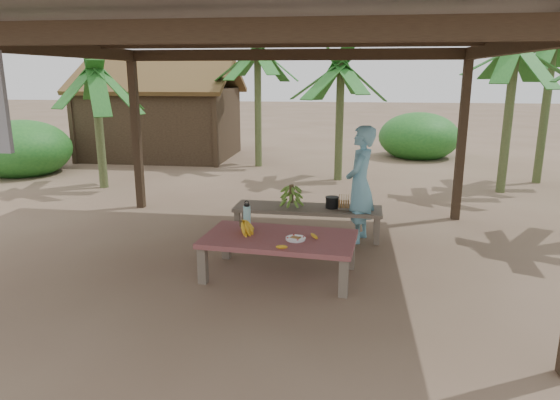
# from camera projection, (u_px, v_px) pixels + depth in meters

# --- Properties ---
(ground) EXTENTS (80.00, 80.00, 0.00)m
(ground) POSITION_uv_depth(u_px,v_px,m) (271.00, 258.00, 6.65)
(ground) COLOR brown
(ground) RESTS_ON ground
(pavilion) EXTENTS (6.60, 5.60, 2.95)m
(pavilion) POSITION_uv_depth(u_px,v_px,m) (269.00, 40.00, 5.96)
(pavilion) COLOR black
(pavilion) RESTS_ON ground
(work_table) EXTENTS (1.88, 1.16, 0.50)m
(work_table) POSITION_uv_depth(u_px,v_px,m) (279.00, 242.00, 5.98)
(work_table) COLOR brown
(work_table) RESTS_ON ground
(bench) EXTENTS (2.22, 0.66, 0.45)m
(bench) POSITION_uv_depth(u_px,v_px,m) (308.00, 211.00, 7.49)
(bench) COLOR brown
(bench) RESTS_ON ground
(ripe_banana_bunch) EXTENTS (0.35, 0.32, 0.18)m
(ripe_banana_bunch) POSITION_uv_depth(u_px,v_px,m) (241.00, 227.00, 6.04)
(ripe_banana_bunch) COLOR gold
(ripe_banana_bunch) RESTS_ON work_table
(plate) EXTENTS (0.23, 0.23, 0.04)m
(plate) POSITION_uv_depth(u_px,v_px,m) (296.00, 239.00, 5.83)
(plate) COLOR white
(plate) RESTS_ON work_table
(loose_banana_front) EXTENTS (0.15, 0.10, 0.04)m
(loose_banana_front) POSITION_uv_depth(u_px,v_px,m) (282.00, 247.00, 5.54)
(loose_banana_front) COLOR gold
(loose_banana_front) RESTS_ON work_table
(loose_banana_side) EXTENTS (0.11, 0.15, 0.04)m
(loose_banana_side) POSITION_uv_depth(u_px,v_px,m) (314.00, 236.00, 5.91)
(loose_banana_side) COLOR gold
(loose_banana_side) RESTS_ON work_table
(water_flask) EXTENTS (0.09, 0.09, 0.34)m
(water_flask) POSITION_uv_depth(u_px,v_px,m) (247.00, 216.00, 6.33)
(water_flask) COLOR #3DB9BE
(water_flask) RESTS_ON work_table
(green_banana_stalk) EXTENTS (0.32, 0.32, 0.35)m
(green_banana_stalk) POSITION_uv_depth(u_px,v_px,m) (291.00, 195.00, 7.47)
(green_banana_stalk) COLOR #598C2D
(green_banana_stalk) RESTS_ON bench
(cooking_pot) EXTENTS (0.19, 0.19, 0.16)m
(cooking_pot) POSITION_uv_depth(u_px,v_px,m) (332.00, 203.00, 7.42)
(cooking_pot) COLOR black
(cooking_pot) RESTS_ON bench
(skewer_rack) EXTENTS (0.18, 0.08, 0.24)m
(skewer_rack) POSITION_uv_depth(u_px,v_px,m) (344.00, 202.00, 7.31)
(skewer_rack) COLOR #A57F47
(skewer_rack) RESTS_ON bench
(woman) EXTENTS (0.56, 0.70, 1.69)m
(woman) POSITION_uv_depth(u_px,v_px,m) (360.00, 184.00, 7.17)
(woman) COLOR #68ACC5
(woman) RESTS_ON ground
(hut) EXTENTS (4.40, 3.43, 2.85)m
(hut) POSITION_uv_depth(u_px,v_px,m) (163.00, 119.00, 14.67)
(hut) COLOR black
(hut) RESTS_ON ground
(banana_plant_ne) EXTENTS (1.80, 1.80, 3.17)m
(banana_plant_ne) POSITION_uv_depth(u_px,v_px,m) (515.00, 59.00, 9.76)
(banana_plant_ne) COLOR #596638
(banana_plant_ne) RESTS_ON ground
(banana_plant_n) EXTENTS (1.80, 1.80, 2.84)m
(banana_plant_n) POSITION_uv_depth(u_px,v_px,m) (341.00, 76.00, 11.08)
(banana_plant_n) COLOR #596638
(banana_plant_n) RESTS_ON ground
(banana_plant_nw) EXTENTS (1.80, 1.80, 3.25)m
(banana_plant_nw) POSITION_uv_depth(u_px,v_px,m) (257.00, 60.00, 12.73)
(banana_plant_nw) COLOR #596638
(banana_plant_nw) RESTS_ON ground
(banana_plant_w) EXTENTS (1.80, 1.80, 2.71)m
(banana_plant_w) POSITION_uv_depth(u_px,v_px,m) (95.00, 82.00, 10.32)
(banana_plant_w) COLOR #596638
(banana_plant_w) RESTS_ON ground
(banana_plant_far) EXTENTS (1.80, 1.80, 3.49)m
(banana_plant_far) POSITION_uv_depth(u_px,v_px,m) (554.00, 45.00, 10.60)
(banana_plant_far) COLOR #596638
(banana_plant_far) RESTS_ON ground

